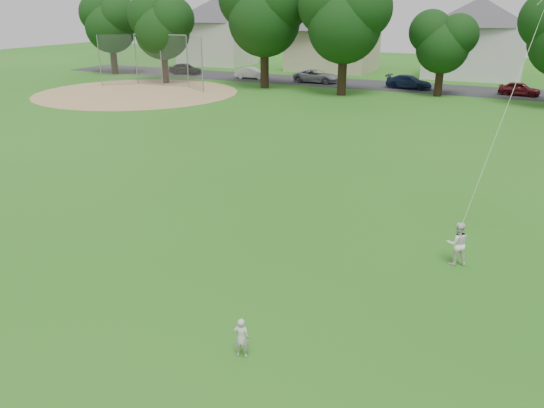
% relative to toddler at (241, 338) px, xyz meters
% --- Properties ---
extents(ground, '(160.00, 160.00, 0.00)m').
position_rel_toddler_xyz_m(ground, '(-0.75, 1.55, -0.49)').
color(ground, '#215F15').
rests_on(ground, ground).
extents(street, '(90.00, 7.00, 0.01)m').
position_rel_toddler_xyz_m(street, '(-0.75, 43.55, -0.48)').
color(street, '#2D2D30').
rests_on(street, ground).
extents(dirt_infield, '(18.00, 18.00, 0.02)m').
position_rel_toddler_xyz_m(dirt_infield, '(-26.75, 29.55, -0.48)').
color(dirt_infield, '#9E7F51').
rests_on(dirt_infield, ground).
extents(toddler, '(0.40, 0.32, 0.97)m').
position_rel_toddler_xyz_m(toddler, '(0.00, 0.00, 0.00)').
color(toddler, silver).
rests_on(toddler, ground).
extents(older_boy, '(0.82, 0.75, 1.37)m').
position_rel_toddler_xyz_m(older_boy, '(3.69, 6.78, 0.20)').
color(older_boy, white).
rests_on(older_boy, ground).
extents(kite, '(1.26, 1.37, 7.28)m').
position_rel_toddler_xyz_m(kite, '(4.38, 7.56, 3.88)').
color(kite, silver).
rests_on(kite, ground).
extents(baseball_backstop, '(10.88, 2.75, 4.77)m').
position_rel_toddler_xyz_m(baseball_backstop, '(-27.22, 33.48, 1.90)').
color(baseball_backstop, gray).
rests_on(baseball_backstop, ground).
extents(tree_row, '(84.00, 9.21, 11.45)m').
position_rel_toddler_xyz_m(tree_row, '(2.87, 37.54, 6.01)').
color(tree_row, black).
rests_on(tree_row, ground).
extents(parked_cars, '(55.42, 2.28, 1.27)m').
position_rel_toddler_xyz_m(parked_cars, '(-5.57, 42.55, 0.13)').
color(parked_cars, black).
rests_on(parked_cars, ground).
extents(house_row, '(76.07, 14.11, 10.61)m').
position_rel_toddler_xyz_m(house_row, '(-0.67, 53.55, 4.38)').
color(house_row, beige).
rests_on(house_row, ground).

